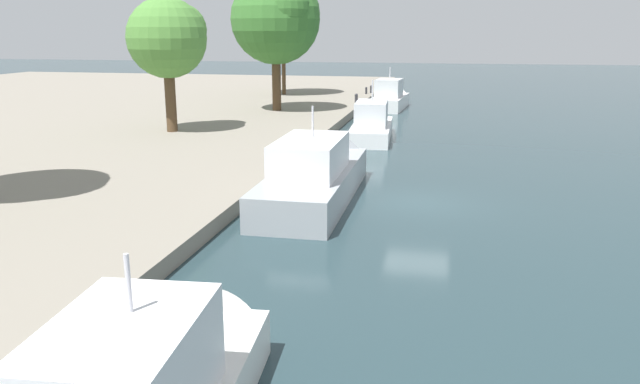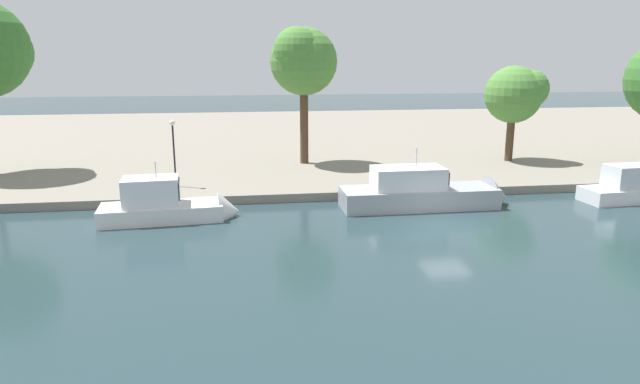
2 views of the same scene
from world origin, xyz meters
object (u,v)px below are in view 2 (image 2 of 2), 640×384
at_px(tree_0, 517,93).
at_px(tree_4, 302,59).
at_px(motor_yacht_1, 171,208).
at_px(motor_yacht_2, 428,195).
at_px(lamp_post, 174,148).

bearing_deg(tree_0, tree_4, 175.98).
height_order(motor_yacht_1, tree_4, tree_4).
bearing_deg(motor_yacht_1, tree_0, 19.45).
relative_size(motor_yacht_1, motor_yacht_2, 0.75).
bearing_deg(motor_yacht_1, lamp_post, 88.95).
xyz_separation_m(motor_yacht_1, motor_yacht_2, (15.36, 0.64, 0.08)).
xyz_separation_m(motor_yacht_2, tree_0, (11.15, 11.17, 5.40)).
relative_size(motor_yacht_1, tree_4, 0.73).
distance_m(motor_yacht_2, lamp_post, 16.85).
distance_m(motor_yacht_1, lamp_post, 6.65).
height_order(motor_yacht_1, tree_0, tree_0).
bearing_deg(tree_0, motor_yacht_1, -155.98).
height_order(motor_yacht_2, tree_0, tree_0).
height_order(lamp_post, tree_0, tree_0).
relative_size(motor_yacht_1, lamp_post, 1.77).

